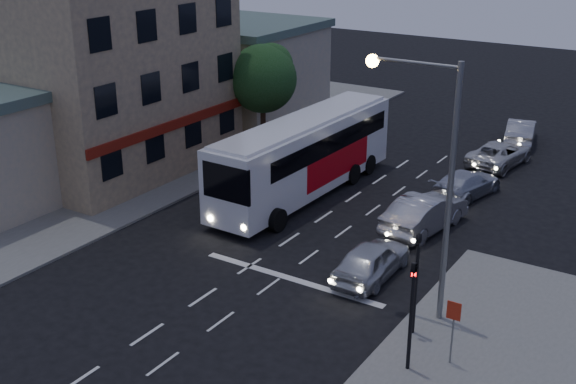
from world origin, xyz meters
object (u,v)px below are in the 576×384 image
Objects in this scene: car_suv at (371,260)px; car_sedan_c at (499,154)px; car_sedan_b at (466,184)px; streetlight at (433,162)px; tour_bus at (304,154)px; traffic_signal_main at (416,272)px; car_extra at (521,131)px; car_sedan_a at (425,213)px; traffic_signal_side at (412,303)px; street_tree at (263,76)px; regulatory_sign at (453,322)px.

car_suv reaches higher than car_sedan_c.
streetlight is at bearing 113.68° from car_sedan_b.
tour_bus is 13.52m from traffic_signal_main.
car_suv is 0.95× the size of car_extra.
tour_bus reaches higher than car_sedan_a.
traffic_signal_side reaches higher than car_extra.
car_suv is (6.83, -6.20, -1.40)m from tour_bus.
car_suv is at bearing 78.84° from car_extra.
car_sedan_b is at bearing 79.89° from car_extra.
car_sedan_c is at bearing 20.25° from street_tree.
traffic_signal_side is at bearing -70.51° from traffic_signal_main.
car_sedan_c is 19.29m from traffic_signal_main.
street_tree reaches higher than car_suv.
streetlight reaches higher than car_extra.
streetlight is (2.64, -11.94, 5.06)m from car_sedan_b.
traffic_signal_side is 1.86× the size of regulatory_sign.
car_sedan_a is 0.56× the size of streetlight.
traffic_signal_main reaches higher than car_sedan_a.
car_sedan_a is 14.51m from street_tree.
traffic_signal_side is at bearing -74.30° from streetlight.
streetlight is at bearing 120.22° from car_sedan_a.
traffic_signal_main is 0.46× the size of streetlight.
car_sedan_a is at bearing 99.37° from car_sedan_b.
car_sedan_c is at bearing -90.92° from car_suv.
car_suv is at bearing 126.91° from traffic_signal_side.
streetlight is (2.71, -17.56, 5.05)m from car_sedan_c.
car_sedan_c is at bearing -82.25° from car_sedan_a.
regulatory_sign is 0.35× the size of street_tree.
car_sedan_a is at bearing 111.99° from streetlight.
tour_bus is at bearing 138.54° from regulatory_sign.
car_sedan_b is 1.12× the size of traffic_signal_side.
car_sedan_c is 2.22× the size of regulatory_sign.
traffic_signal_side is at bearing 87.09° from car_extra.
car_sedan_a is 1.22× the size of traffic_signal_main.
car_sedan_b is 10.46m from car_extra.
traffic_signal_main is 2.14m from regulatory_sign.
streetlight is (9.63, -7.80, 3.59)m from tour_bus.
tour_bus is at bearing 41.81° from car_sedan_b.
car_extra is (-0.07, 15.46, -0.07)m from car_sedan_a.
car_extra is 23.12m from streetlight.
street_tree is (-15.55, 12.82, -1.23)m from streetlight.
car_sedan_b is (6.99, 4.14, -1.48)m from tour_bus.
car_sedan_a is at bearing 78.90° from car_extra.
car_extra is (-0.07, 20.80, 0.02)m from car_suv.
car_sedan_a reaches higher than car_sedan_b.
street_tree is (-12.91, 0.89, 3.83)m from car_sedan_b.
street_tree is at bearing -41.97° from car_suv.
traffic_signal_side is 23.24m from street_tree.
traffic_signal_main reaches higher than regulatory_sign.
regulatory_sign is (1.70, -1.01, -0.82)m from traffic_signal_main.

